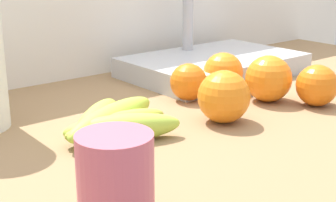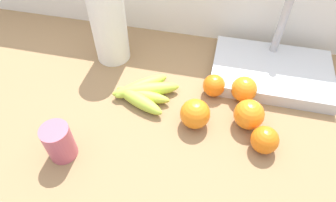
% 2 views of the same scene
% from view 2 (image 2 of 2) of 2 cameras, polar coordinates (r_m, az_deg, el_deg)
% --- Properties ---
extents(counter, '(1.61, 0.73, 0.94)m').
position_cam_2_polar(counter, '(1.29, 0.37, -15.11)').
color(counter, olive).
rests_on(counter, ground).
extents(wall_back, '(2.01, 0.06, 1.30)m').
position_cam_2_polar(wall_back, '(1.36, 4.01, 3.10)').
color(wall_back, silver).
rests_on(wall_back, ground).
extents(banana_bunch, '(0.20, 0.18, 0.04)m').
position_cam_2_polar(banana_bunch, '(0.91, -4.83, 1.57)').
color(banana_bunch, '#A8C83F').
rests_on(banana_bunch, counter).
extents(orange_right, '(0.08, 0.08, 0.08)m').
position_cam_2_polar(orange_right, '(0.85, 15.00, -2.44)').
color(orange_right, orange).
rests_on(orange_right, counter).
extents(orange_back_left, '(0.08, 0.08, 0.08)m').
position_cam_2_polar(orange_back_left, '(0.83, 5.13, -2.42)').
color(orange_back_left, orange).
rests_on(orange_back_left, counter).
extents(orange_back_right, '(0.08, 0.08, 0.08)m').
position_cam_2_polar(orange_back_right, '(0.91, 14.13, 2.15)').
color(orange_back_right, orange).
rests_on(orange_back_right, counter).
extents(orange_front, '(0.07, 0.07, 0.07)m').
position_cam_2_polar(orange_front, '(0.91, 8.66, 2.90)').
color(orange_front, orange).
rests_on(orange_front, counter).
extents(orange_center, '(0.07, 0.07, 0.07)m').
position_cam_2_polar(orange_center, '(0.82, 17.74, -6.99)').
color(orange_center, orange).
rests_on(orange_center, counter).
extents(paper_towel_roll, '(0.11, 0.11, 0.29)m').
position_cam_2_polar(paper_towel_roll, '(0.99, -11.11, 13.98)').
color(paper_towel_roll, white).
rests_on(paper_towel_roll, counter).
extents(sink_basin, '(0.37, 0.24, 0.24)m').
position_cam_2_polar(sink_basin, '(1.02, 18.94, 5.39)').
color(sink_basin, '#B7BABF').
rests_on(sink_basin, counter).
extents(mug, '(0.07, 0.07, 0.10)m').
position_cam_2_polar(mug, '(0.80, -19.82, -7.30)').
color(mug, '#BF5669').
rests_on(mug, counter).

